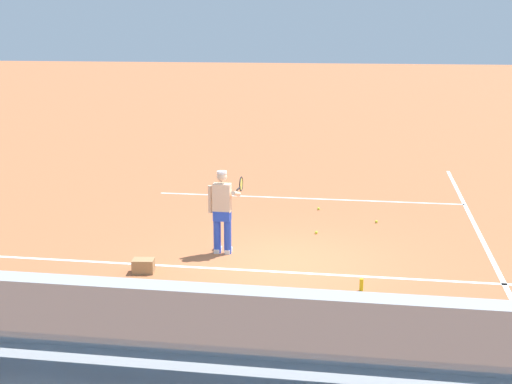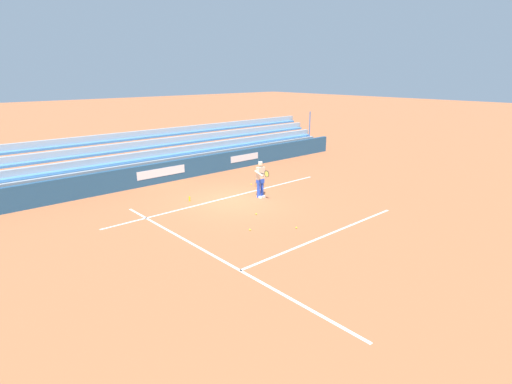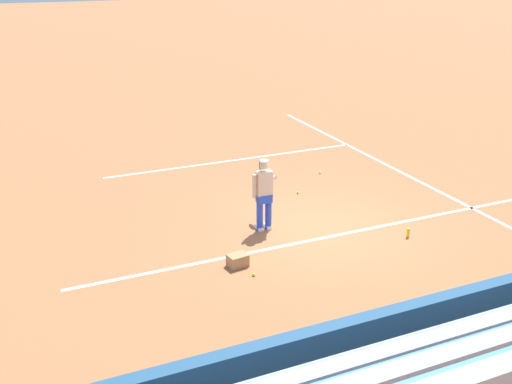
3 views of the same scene
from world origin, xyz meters
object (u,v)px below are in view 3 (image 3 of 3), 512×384
(tennis_player, at_px, (264,194))
(ball_box_cardboard, at_px, (238,260))
(tennis_ball_far_right, at_px, (254,275))
(tennis_ball_on_baseline, at_px, (298,193))
(tennis_ball_stray_back, at_px, (261,169))
(water_bottle, at_px, (408,233))
(tennis_ball_toward_net, at_px, (320,173))

(tennis_player, distance_m, ball_box_cardboard, 2.03)
(tennis_ball_far_right, bearing_deg, tennis_ball_on_baseline, 51.61)
(tennis_ball_on_baseline, height_order, tennis_ball_far_right, same)
(tennis_player, bearing_deg, tennis_ball_stray_back, 66.67)
(tennis_ball_stray_back, bearing_deg, water_bottle, -77.99)
(tennis_ball_toward_net, bearing_deg, tennis_ball_far_right, -131.38)
(tennis_player, distance_m, tennis_ball_far_right, 2.39)
(water_bottle, bearing_deg, tennis_player, 148.85)
(tennis_ball_stray_back, xyz_separation_m, tennis_ball_toward_net, (1.45, -1.01, 0.00))
(tennis_ball_stray_back, height_order, tennis_ball_on_baseline, same)
(tennis_player, xyz_separation_m, tennis_ball_toward_net, (3.11, 2.83, -0.86))
(tennis_ball_far_right, bearing_deg, tennis_ball_stray_back, 64.51)
(tennis_player, relative_size, tennis_ball_far_right, 25.98)
(tennis_ball_on_baseline, bearing_deg, tennis_ball_toward_net, 40.71)
(tennis_ball_on_baseline, distance_m, tennis_ball_far_right, 4.63)
(tennis_ball_stray_back, bearing_deg, tennis_ball_on_baseline, -86.93)
(tennis_player, distance_m, tennis_ball_on_baseline, 2.60)
(tennis_player, relative_size, ball_box_cardboard, 4.29)
(tennis_ball_far_right, bearing_deg, tennis_player, 60.46)
(tennis_ball_toward_net, bearing_deg, tennis_ball_stray_back, 145.05)
(tennis_ball_stray_back, bearing_deg, tennis_player, -113.33)
(tennis_ball_far_right, xyz_separation_m, tennis_ball_toward_net, (4.21, 4.77, 0.00))
(tennis_player, relative_size, water_bottle, 7.80)
(tennis_ball_stray_back, height_order, tennis_ball_toward_net, same)
(ball_box_cardboard, bearing_deg, tennis_ball_far_right, -75.21)
(tennis_ball_stray_back, distance_m, tennis_ball_toward_net, 1.77)
(ball_box_cardboard, xyz_separation_m, tennis_ball_on_baseline, (3.01, 3.11, -0.10))
(ball_box_cardboard, relative_size, water_bottle, 1.82)
(tennis_ball_far_right, distance_m, water_bottle, 3.95)
(tennis_player, relative_size, tennis_ball_toward_net, 25.98)
(tennis_ball_stray_back, xyz_separation_m, water_bottle, (1.18, -5.56, 0.08))
(tennis_player, bearing_deg, ball_box_cardboard, -131.04)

